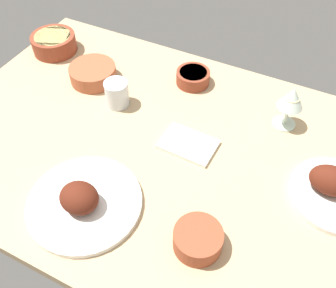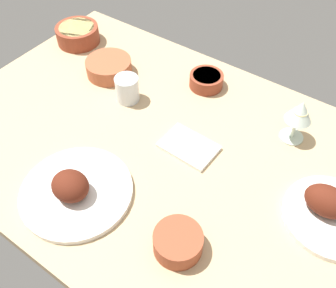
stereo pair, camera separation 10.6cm
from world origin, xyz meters
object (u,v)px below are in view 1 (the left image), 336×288
Objects in this scene: water_tumbler at (117,94)px; bowl_pasta at (54,43)px; folded_napkin at (188,144)px; bowl_cream at (198,239)px; bowl_potatoes at (193,77)px; bowl_soup at (93,73)px; plate_center_main at (334,189)px; wine_glass at (292,100)px; plate_near_viewer at (83,201)px.

bowl_pasta is at bearing 158.05° from water_tumbler.
water_tumbler is at bearing 167.11° from folded_napkin.
bowl_cream is 1.37× the size of water_tumbler.
bowl_soup is (-31.02, -13.60, 0.36)cm from bowl_potatoes.
bowl_soup reaches higher than bowl_potatoes.
bowl_soup is at bearing 171.73° from plate_center_main.
bowl_pasta is (-53.40, -5.70, 0.94)cm from bowl_potatoes.
bowl_cream is 0.74× the size of folded_napkin.
water_tumbler is 0.54× the size of folded_napkin.
plate_center_main is at bearing -4.40° from water_tumbler.
wine_glass is at bearing 16.27° from water_tumbler.
bowl_potatoes is at bearing 111.38° from folded_napkin.
plate_near_viewer reaches higher than bowl_potatoes.
wine_glass is at bearing 53.59° from plate_near_viewer.
bowl_pasta reaches higher than bowl_soup.
bowl_cream is at bearing -31.55° from bowl_pasta.
bowl_pasta reaches higher than folded_napkin.
plate_center_main is 2.06× the size of bowl_cream.
bowl_pasta is (-78.51, 48.21, 0.48)cm from bowl_cream.
bowl_cream is 59.47cm from bowl_potatoes.
bowl_soup is at bearing 154.17° from water_tumbler.
bowl_soup is at bearing -156.32° from bowl_potatoes.
wine_glass is at bearing 42.95° from folded_napkin.
plate_near_viewer is 33.99cm from folded_napkin.
bowl_potatoes is 53.71cm from bowl_pasta.
plate_near_viewer reaches higher than folded_napkin.
folded_napkin is (-40.26, -1.11, -2.03)cm from plate_center_main.
bowl_soup reaches higher than folded_napkin.
wine_glass is at bearing 131.69° from plate_center_main.
bowl_soup is at bearing 121.11° from plate_near_viewer.
plate_center_main is 82.55cm from bowl_soup.
plate_center_main is at bearing -8.27° from bowl_soup.
folded_napkin is at bearing 118.28° from bowl_cream.
bowl_potatoes is (4.89, 56.91, 0.42)cm from plate_near_viewer.
wine_glass is (63.98, 8.01, 7.04)cm from bowl_soup.
bowl_potatoes is 0.72× the size of folded_napkin.
plate_near_viewer is 2.59× the size of bowl_potatoes.
wine_glass reaches higher than bowl_soup.
water_tumbler is (-67.94, 5.22, 1.59)cm from plate_center_main.
plate_near_viewer is 57.12cm from bowl_potatoes.
plate_center_main is 2.12× the size of bowl_potatoes.
wine_glass reaches higher than water_tumbler.
bowl_cream is (-25.57, -28.42, 0.36)cm from plate_center_main.
bowl_potatoes is at bearing 114.97° from bowl_cream.
bowl_potatoes is 0.72× the size of bowl_soup.
plate_center_main reaches higher than bowl_cream.
plate_near_viewer is 1.86× the size of folded_napkin.
wine_glass is at bearing 80.76° from bowl_cream.
bowl_soup is 15.33cm from water_tumbler.
folded_napkin is at bearing -178.42° from plate_center_main.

